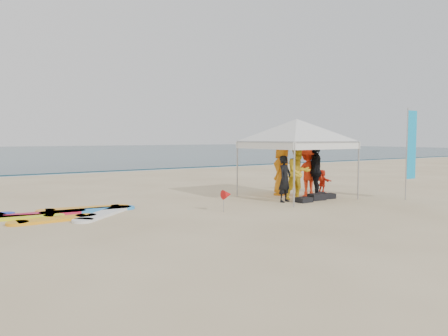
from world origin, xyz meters
TOP-DOWN VIEW (x-y plane):
  - ground at (0.00, 0.00)m, footprint 120.00×120.00m
  - shoreline_foam at (0.00, 18.20)m, footprint 160.00×1.20m
  - person_black_a at (2.80, 2.27)m, footprint 0.65×0.53m
  - person_yellow at (3.51, 2.37)m, footprint 1.02×0.85m
  - person_orange_a at (4.37, 2.79)m, footprint 1.32×1.06m
  - person_black_b at (4.46, 2.51)m, footprint 1.15×1.04m
  - person_orange_b at (3.89, 3.65)m, footprint 1.10×0.99m
  - person_seated at (5.64, 3.28)m, footprint 0.36×0.86m
  - canopy_tent at (3.81, 2.80)m, footprint 4.23×4.23m
  - feather_flag at (6.77, 0.30)m, footprint 0.53×0.04m
  - marker_pennant at (0.15, 1.78)m, footprint 0.28×0.28m
  - gear_pile at (4.02, 2.01)m, footprint 1.82×0.82m
  - surfboard_spread at (-4.48, 3.83)m, footprint 5.43×2.58m

SIDE VIEW (x-z plane):
  - ground at x=0.00m, z-range 0.00..0.00m
  - shoreline_foam at x=0.00m, z-range 0.00..0.01m
  - surfboard_spread at x=-4.48m, z-range 0.00..0.07m
  - gear_pile at x=4.02m, z-range -0.01..0.21m
  - person_seated at x=5.64m, z-range 0.00..0.90m
  - marker_pennant at x=0.15m, z-range 0.18..0.81m
  - person_black_a at x=2.80m, z-range 0.00..1.54m
  - person_orange_a at x=4.37m, z-range 0.00..1.79m
  - person_black_b at x=4.46m, z-range 0.00..1.88m
  - person_orange_b at x=3.89m, z-range 0.00..1.89m
  - person_yellow at x=3.51m, z-range 0.00..1.90m
  - feather_flag at x=6.77m, z-range 0.27..3.42m
  - canopy_tent at x=3.81m, z-range 1.18..4.37m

